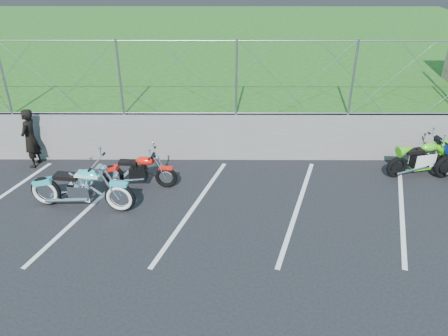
{
  "coord_description": "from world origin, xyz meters",
  "views": [
    {
      "loc": [
        0.73,
        -7.47,
        5.56
      ],
      "look_at": [
        0.69,
        1.3,
        0.86
      ],
      "focal_mm": 35.0,
      "sensor_mm": 36.0,
      "label": 1
    }
  ],
  "objects_px": {
    "cruiser_turquoise": "(83,189)",
    "person_standing": "(30,138)",
    "sportbike_green": "(422,159)",
    "naked_orange": "(140,172)"
  },
  "relations": [
    {
      "from": "cruiser_turquoise",
      "to": "person_standing",
      "type": "height_order",
      "value": "person_standing"
    },
    {
      "from": "cruiser_turquoise",
      "to": "sportbike_green",
      "type": "distance_m",
      "value": 8.46
    },
    {
      "from": "naked_orange",
      "to": "sportbike_green",
      "type": "xyz_separation_m",
      "value": [
        7.19,
        0.67,
        0.03
      ]
    },
    {
      "from": "sportbike_green",
      "to": "naked_orange",
      "type": "bearing_deg",
      "value": 170.82
    },
    {
      "from": "cruiser_turquoise",
      "to": "person_standing",
      "type": "xyz_separation_m",
      "value": [
        -1.97,
        2.1,
        0.31
      ]
    },
    {
      "from": "cruiser_turquoise",
      "to": "person_standing",
      "type": "relative_size",
      "value": 1.55
    },
    {
      "from": "cruiser_turquoise",
      "to": "sportbike_green",
      "type": "bearing_deg",
      "value": 19.75
    },
    {
      "from": "cruiser_turquoise",
      "to": "naked_orange",
      "type": "bearing_deg",
      "value": 50.16
    },
    {
      "from": "sportbike_green",
      "to": "cruiser_turquoise",
      "type": "bearing_deg",
      "value": 176.78
    },
    {
      "from": "naked_orange",
      "to": "person_standing",
      "type": "relative_size",
      "value": 1.18
    }
  ]
}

